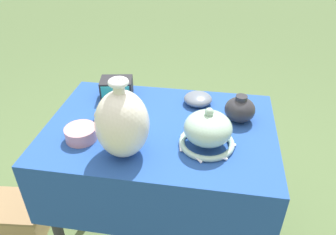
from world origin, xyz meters
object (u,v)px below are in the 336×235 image
object	(u,v)px
bowl_shallow_ochre	(111,114)
bowl_shallow_slate	(198,99)
mosaic_tile_box	(117,88)
wooden_crate	(14,216)
vase_tall_bulbous	(122,124)
jar_round_charcoal	(240,109)
pot_squat_rose	(81,134)
vase_dome_bell	(208,131)

from	to	relation	value
bowl_shallow_ochre	bowl_shallow_slate	world-z (taller)	bowl_shallow_ochre
mosaic_tile_box	wooden_crate	size ratio (longest dim) A/B	0.42
vase_tall_bulbous	bowl_shallow_slate	size ratio (longest dim) A/B	2.36
bowl_shallow_ochre	wooden_crate	world-z (taller)	bowl_shallow_ochre
vase_tall_bulbous	mosaic_tile_box	size ratio (longest dim) A/B	1.86
bowl_shallow_slate	wooden_crate	distance (m)	1.22
jar_round_charcoal	pot_squat_rose	bearing A→B (deg)	-159.01
mosaic_tile_box	bowl_shallow_slate	xyz separation A→B (m)	(0.38, -0.00, -0.02)
vase_dome_bell	bowl_shallow_slate	size ratio (longest dim) A/B	1.77
vase_tall_bulbous	pot_squat_rose	distance (m)	0.22
bowl_shallow_slate	bowl_shallow_ochre	bearing A→B (deg)	-151.77
pot_squat_rose	bowl_shallow_slate	size ratio (longest dim) A/B	0.96
vase_tall_bulbous	vase_dome_bell	world-z (taller)	vase_tall_bulbous
mosaic_tile_box	bowl_shallow_ochre	world-z (taller)	mosaic_tile_box
bowl_shallow_slate	wooden_crate	xyz separation A→B (m)	(-0.96, -0.24, -0.70)
mosaic_tile_box	wooden_crate	world-z (taller)	mosaic_tile_box
pot_squat_rose	vase_dome_bell	bearing A→B (deg)	4.70
bowl_shallow_slate	mosaic_tile_box	bearing A→B (deg)	179.94
jar_round_charcoal	bowl_shallow_ochre	bearing A→B (deg)	-171.24
pot_squat_rose	jar_round_charcoal	xyz separation A→B (m)	(0.61, 0.23, 0.03)
vase_dome_bell	bowl_shallow_slate	bearing A→B (deg)	101.18
jar_round_charcoal	bowl_shallow_slate	world-z (taller)	jar_round_charcoal
bowl_shallow_ochre	jar_round_charcoal	distance (m)	0.54
bowl_shallow_slate	wooden_crate	world-z (taller)	bowl_shallow_slate
vase_tall_bulbous	bowl_shallow_ochre	world-z (taller)	vase_tall_bulbous
vase_dome_bell	jar_round_charcoal	world-z (taller)	vase_dome_bell
vase_dome_bell	pot_squat_rose	world-z (taller)	vase_dome_bell
vase_tall_bulbous	mosaic_tile_box	xyz separation A→B (m)	(-0.14, 0.39, -0.08)
bowl_shallow_ochre	pot_squat_rose	bearing A→B (deg)	-116.07
jar_round_charcoal	wooden_crate	distance (m)	1.37
jar_round_charcoal	mosaic_tile_box	bearing A→B (deg)	169.28
bowl_shallow_ochre	vase_dome_bell	bearing A→B (deg)	-15.13
mosaic_tile_box	bowl_shallow_ochre	size ratio (longest dim) A/B	1.14
jar_round_charcoal	wooden_crate	size ratio (longest dim) A/B	0.33
pot_squat_rose	wooden_crate	size ratio (longest dim) A/B	0.31
vase_dome_bell	bowl_shallow_ochre	world-z (taller)	vase_dome_bell
mosaic_tile_box	pot_squat_rose	xyz separation A→B (m)	(-0.04, -0.34, -0.02)
wooden_crate	bowl_shallow_slate	bearing A→B (deg)	8.38
vase_tall_bulbous	pot_squat_rose	xyz separation A→B (m)	(-0.19, 0.05, -0.10)
bowl_shallow_ochre	jar_round_charcoal	bearing A→B (deg)	8.76
vase_dome_bell	mosaic_tile_box	distance (m)	0.53
bowl_shallow_ochre	wooden_crate	xyz separation A→B (m)	(-0.61, -0.05, -0.70)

